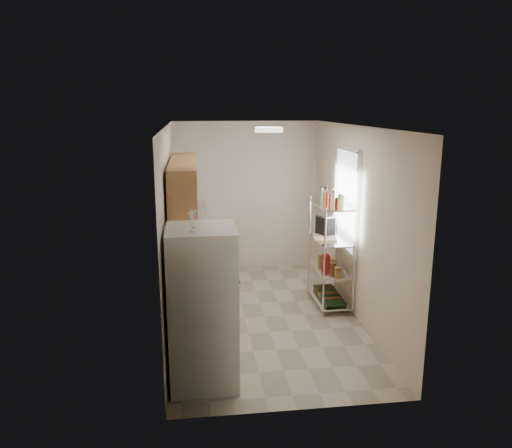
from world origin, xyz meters
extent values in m
cube|color=#B3A591|center=(0.00, 0.00, -0.01)|extent=(2.50, 4.40, 0.01)
cube|color=white|center=(0.00, 0.00, 2.60)|extent=(2.50, 4.40, 0.01)
cube|color=beige|center=(0.00, 2.21, 1.30)|extent=(2.50, 0.01, 2.60)
cube|color=beige|center=(0.00, -2.21, 1.30)|extent=(2.50, 0.01, 2.60)
cube|color=beige|center=(-1.25, 0.00, 1.30)|extent=(0.01, 4.40, 2.60)
cube|color=beige|center=(1.25, 0.00, 1.30)|extent=(0.01, 4.40, 2.60)
cube|color=tan|center=(-0.92, 0.44, 0.43)|extent=(0.60, 3.48, 0.86)
cube|color=#909499|center=(-0.90, 0.44, 0.88)|extent=(0.63, 3.51, 0.04)
cube|color=#B7BABC|center=(-0.94, -0.70, 0.88)|extent=(0.52, 0.44, 0.04)
cube|color=#B7BABC|center=(-0.64, 1.80, 0.46)|extent=(0.01, 0.55, 0.72)
cube|color=tan|center=(-1.05, 0.10, 1.81)|extent=(0.33, 2.20, 0.72)
cube|color=#B7BABC|center=(-1.00, 0.90, 1.39)|extent=(0.50, 0.60, 0.12)
cube|color=white|center=(1.23, 0.35, 1.55)|extent=(0.06, 1.00, 1.46)
cube|color=silver|center=(1.00, 0.30, 0.10)|extent=(0.45, 0.90, 0.02)
cube|color=silver|center=(1.00, 0.30, 0.55)|extent=(0.45, 0.90, 0.02)
cube|color=silver|center=(1.00, 0.30, 1.00)|extent=(0.45, 0.90, 0.02)
cube|color=silver|center=(1.00, 0.30, 1.50)|extent=(0.45, 0.90, 0.02)
cylinder|color=silver|center=(0.79, -0.14, 0.78)|extent=(0.02, 0.02, 1.55)
cylinder|color=silver|center=(0.79, 0.74, 0.78)|extent=(0.02, 0.02, 1.55)
cylinder|color=silver|center=(1.22, -0.14, 0.78)|extent=(0.02, 0.02, 1.55)
cylinder|color=silver|center=(1.22, 0.74, 0.78)|extent=(0.02, 0.02, 1.55)
cylinder|color=white|center=(0.00, -0.30, 2.57)|extent=(0.34, 0.34, 0.05)
cube|color=silver|center=(-0.87, -1.56, 0.84)|extent=(0.69, 0.69, 1.68)
cylinder|color=silver|center=(-0.89, 0.58, 1.00)|extent=(0.24, 0.24, 0.19)
cylinder|color=black|center=(-0.99, 0.92, 0.92)|extent=(0.28, 0.28, 0.05)
cylinder|color=black|center=(-0.90, 1.25, 0.92)|extent=(0.33, 0.33, 0.05)
cube|color=tan|center=(0.90, 0.30, 1.02)|extent=(0.36, 0.43, 0.03)
cube|color=black|center=(0.96, 0.46, 1.16)|extent=(0.25, 0.30, 0.30)
cube|color=maroon|center=(0.98, 0.45, 0.64)|extent=(0.10, 0.14, 0.16)
camera|label=1|loc=(-0.94, -6.37, 2.85)|focal=35.00mm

